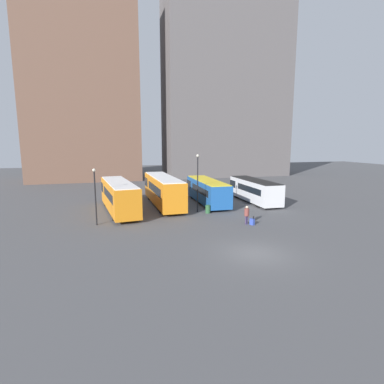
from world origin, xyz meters
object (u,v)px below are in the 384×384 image
(bus_0, at_px, (119,195))
(lamp_post_0, at_px, (198,179))
(trash_bin, at_px, (208,209))
(bus_1, at_px, (163,189))
(traveler, at_px, (247,213))
(suitcase, at_px, (252,222))
(bus_3, at_px, (254,190))
(lamp_post_1, at_px, (95,192))
(bus_2, at_px, (207,190))

(bus_0, distance_m, lamp_post_0, 8.52)
(trash_bin, bearing_deg, bus_1, 124.88)
(traveler, bearing_deg, suitcase, -151.06)
(bus_3, bearing_deg, lamp_post_1, 108.61)
(lamp_post_1, bearing_deg, trash_bin, 8.45)
(bus_1, xyz_separation_m, bus_2, (5.36, -0.19, -0.30))
(lamp_post_0, bearing_deg, bus_3, 22.70)
(bus_0, xyz_separation_m, bus_2, (10.47, 1.94, -0.22))
(suitcase, bearing_deg, lamp_post_0, 9.17)
(bus_3, relative_size, lamp_post_1, 1.95)
(bus_1, distance_m, suitcase, 12.42)
(bus_0, xyz_separation_m, lamp_post_0, (7.96, -2.45, 1.79))
(bus_0, relative_size, traveler, 6.73)
(bus_2, height_order, lamp_post_0, lamp_post_0)
(suitcase, height_order, lamp_post_1, lamp_post_1)
(bus_0, height_order, trash_bin, bus_0)
(trash_bin, bearing_deg, bus_3, 29.78)
(bus_1, distance_m, bus_2, 5.37)
(bus_1, xyz_separation_m, lamp_post_0, (2.84, -4.58, 1.70))
(bus_0, distance_m, bus_2, 10.65)
(lamp_post_1, bearing_deg, lamp_post_0, 13.41)
(lamp_post_1, bearing_deg, bus_0, 66.07)
(suitcase, xyz_separation_m, trash_bin, (-2.36, 5.35, 0.14))
(suitcase, bearing_deg, traveler, 28.94)
(bus_1, height_order, lamp_post_1, lamp_post_1)
(suitcase, relative_size, trash_bin, 0.97)
(bus_1, height_order, lamp_post_0, lamp_post_0)
(bus_1, relative_size, trash_bin, 14.37)
(bus_0, bearing_deg, traveler, -133.75)
(suitcase, relative_size, lamp_post_1, 0.16)
(suitcase, bearing_deg, bus_0, 33.82)
(bus_2, xyz_separation_m, traveler, (0.35, -10.17, -0.54))
(lamp_post_1, distance_m, trash_bin, 11.43)
(bus_3, distance_m, traveler, 10.79)
(lamp_post_0, bearing_deg, trash_bin, -40.99)
(lamp_post_0, bearing_deg, suitcase, -62.06)
(bus_3, bearing_deg, trash_bin, 120.65)
(bus_2, distance_m, suitcase, 10.61)
(trash_bin, bearing_deg, bus_0, 160.00)
(lamp_post_0, relative_size, trash_bin, 7.14)
(suitcase, height_order, trash_bin, trash_bin)
(bus_1, xyz_separation_m, bus_3, (11.20, -1.09, -0.34))
(bus_0, height_order, lamp_post_1, lamp_post_1)
(traveler, xyz_separation_m, suitcase, (0.38, -0.35, -0.71))
(lamp_post_1, bearing_deg, suitcase, -15.53)
(bus_3, xyz_separation_m, lamp_post_0, (-8.36, -3.50, 2.04))
(bus_0, bearing_deg, bus_2, -86.02)
(traveler, xyz_separation_m, trash_bin, (-1.97, 5.00, -0.57))
(trash_bin, bearing_deg, lamp_post_1, -171.55)
(bus_1, relative_size, bus_2, 1.15)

